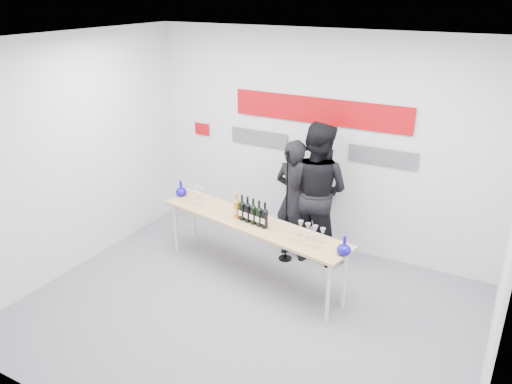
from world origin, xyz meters
TOP-DOWN VIEW (x-y plane):
  - ground at (0.00, 0.00)m, footprint 5.00×5.00m
  - back_wall at (0.00, 2.00)m, footprint 5.00×0.04m
  - signage at (-0.06, 1.97)m, footprint 3.38×0.02m
  - tasting_table at (-0.30, 0.69)m, footprint 2.70×1.01m
  - wine_bottles at (-0.30, 0.66)m, footprint 0.53×0.17m
  - decanter_left at (-1.57, 0.94)m, footprint 0.16×0.16m
  - decanter_right at (0.96, 0.46)m, footprint 0.16×0.16m
  - glasses_left at (-1.25, 0.86)m, footprint 0.26×0.26m
  - glasses_right at (0.50, 0.54)m, footprint 0.39×0.28m
  - presenter_left at (-0.08, 1.47)m, footprint 0.67×0.51m
  - presenter_right at (0.16, 1.61)m, footprint 0.98×0.79m
  - mic_stand at (-0.13, 1.31)m, footprint 0.18×0.18m

SIDE VIEW (x-z plane):
  - ground at x=0.00m, z-range 0.00..0.00m
  - mic_stand at x=-0.13m, z-range -0.31..1.26m
  - tasting_table at x=-0.30m, z-range 0.34..1.13m
  - presenter_left at x=-0.08m, z-range 0.00..1.67m
  - glasses_right at x=0.50m, z-range 0.79..0.98m
  - glasses_left at x=-1.25m, z-range 0.79..0.98m
  - decanter_left at x=-1.57m, z-range 0.79..1.01m
  - decanter_right at x=0.96m, z-range 0.79..1.01m
  - presenter_right at x=0.16m, z-range 0.00..1.91m
  - wine_bottles at x=-0.30m, z-range 0.79..1.12m
  - back_wall at x=0.00m, z-range 0.00..3.00m
  - signage at x=-0.06m, z-range 1.41..2.20m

